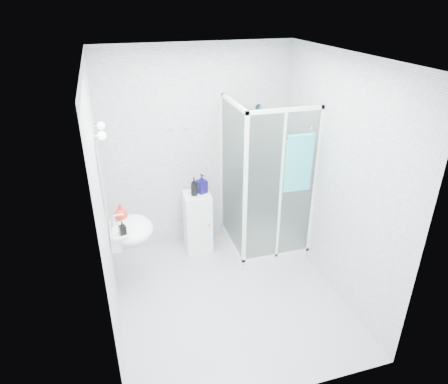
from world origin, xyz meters
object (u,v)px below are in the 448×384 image
object	(u,v)px
shower_enclosure	(261,221)
wall_basin	(129,230)
shampoo_bottle_a	(194,187)
soap_dispenser_black	(122,228)
hand_towel	(299,162)
soap_dispenser_orange	(121,212)
storage_cabinet	(198,222)
shampoo_bottle_b	(202,184)

from	to	relation	value
shower_enclosure	wall_basin	xyz separation A→B (m)	(-1.66, -0.32, 0.35)
shampoo_bottle_a	soap_dispenser_black	xyz separation A→B (m)	(-0.92, -0.76, 0.01)
hand_towel	soap_dispenser_orange	distance (m)	2.04
storage_cabinet	shampoo_bottle_a	bearing A→B (deg)	-155.81
shower_enclosure	soap_dispenser_black	bearing A→B (deg)	-164.01
shampoo_bottle_b	storage_cabinet	bearing A→B (deg)	-157.66
shampoo_bottle_b	soap_dispenser_black	xyz separation A→B (m)	(-1.03, -0.80, 0.00)
storage_cabinet	shampoo_bottle_b	distance (m)	0.54
shower_enclosure	soap_dispenser_orange	world-z (taller)	shower_enclosure
wall_basin	storage_cabinet	distance (m)	1.13
shampoo_bottle_a	shampoo_bottle_b	size ratio (longest dim) A/B	0.95
shower_enclosure	shampoo_bottle_a	size ratio (longest dim) A/B	8.37
wall_basin	soap_dispenser_orange	size ratio (longest dim) A/B	2.97
shower_enclosure	storage_cabinet	world-z (taller)	shower_enclosure
shower_enclosure	wall_basin	bearing A→B (deg)	-169.19
storage_cabinet	shower_enclosure	bearing A→B (deg)	-17.59
hand_towel	shampoo_bottle_a	distance (m)	1.34
storage_cabinet	hand_towel	distance (m)	1.58
wall_basin	shampoo_bottle_b	distance (m)	1.15
soap_dispenser_orange	wall_basin	bearing A→B (deg)	-61.84
soap_dispenser_orange	soap_dispenser_black	bearing A→B (deg)	-90.80
hand_towel	shampoo_bottle_b	world-z (taller)	hand_towel
shower_enclosure	soap_dispenser_black	distance (m)	1.86
shower_enclosure	soap_dispenser_black	size ratio (longest dim) A/B	13.58
hand_towel	shower_enclosure	bearing A→B (deg)	122.70
shampoo_bottle_b	soap_dispenser_black	distance (m)	1.31
wall_basin	shampoo_bottle_b	world-z (taller)	shampoo_bottle_b
soap_dispenser_black	wall_basin	bearing A→B (deg)	68.28
shower_enclosure	storage_cabinet	xyz separation A→B (m)	(-0.77, 0.27, -0.04)
hand_towel	soap_dispenser_black	size ratio (longest dim) A/B	4.61
wall_basin	soap_dispenser_orange	xyz separation A→B (m)	(-0.07, 0.12, 0.16)
shower_enclosure	hand_towel	distance (m)	1.06
shower_enclosure	shampoo_bottle_b	bearing A→B (deg)	156.20
wall_basin	shampoo_bottle_a	xyz separation A→B (m)	(0.85, 0.58, 0.13)
shampoo_bottle_b	shower_enclosure	bearing A→B (deg)	-23.80
shower_enclosure	soap_dispenser_black	world-z (taller)	shower_enclosure
soap_dispenser_orange	shower_enclosure	bearing A→B (deg)	6.34
shower_enclosure	hand_towel	world-z (taller)	shower_enclosure
shower_enclosure	wall_basin	distance (m)	1.72
hand_towel	shampoo_bottle_a	world-z (taller)	hand_towel
wall_basin	shower_enclosure	bearing A→B (deg)	10.81
storage_cabinet	soap_dispenser_black	distance (m)	1.34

